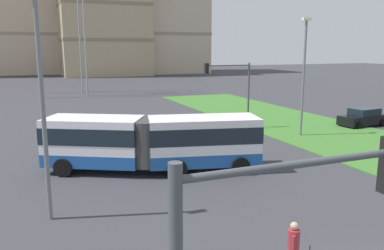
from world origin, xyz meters
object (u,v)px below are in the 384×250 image
car_grey_wagon (81,140)px  streetlight_median (304,73)px  pedestrian_crossing (293,245)px  streetlight_left (42,99)px  articulated_bus (153,142)px  car_black_sedan (363,118)px  traffic_light_far_right (233,83)px

car_grey_wagon → streetlight_median: (16.34, -1.80, 4.15)m
pedestrian_crossing → streetlight_left: 10.30m
car_grey_wagon → articulated_bus: bearing=-61.7°
streetlight_median → streetlight_left: bearing=-155.0°
pedestrian_crossing → articulated_bus: bearing=94.2°
car_black_sedan → car_grey_wagon: (-23.87, 0.55, 0.00)m
car_grey_wagon → streetlight_left: (-2.46, -10.55, 4.08)m
car_black_sedan → car_grey_wagon: bearing=178.7°
streetlight_left → car_grey_wagon: bearing=76.9°
car_grey_wagon → pedestrian_crossing: 18.03m
car_black_sedan → traffic_light_far_right: size_ratio=0.82×
pedestrian_crossing → traffic_light_far_right: (8.54, 19.93, 2.87)m
car_grey_wagon → traffic_light_far_right: bearing=10.7°
streetlight_left → streetlight_median: 20.73m
articulated_bus → streetlight_left: streetlight_left is taller
streetlight_median → articulated_bus: bearing=-162.6°
pedestrian_crossing → streetlight_left: streetlight_left is taller
car_black_sedan → streetlight_left: bearing=-159.2°
car_grey_wagon → pedestrian_crossing: (4.04, -17.57, 0.25)m
car_grey_wagon → traffic_light_far_right: size_ratio=0.80×
articulated_bus → pedestrian_crossing: size_ratio=6.79×
traffic_light_far_right → streetlight_median: (3.76, -4.16, 1.03)m
articulated_bus → car_grey_wagon: articulated_bus is taller
streetlight_left → streetlight_median: (18.80, 8.75, 0.07)m
traffic_light_far_right → streetlight_left: 19.84m
car_black_sedan → car_grey_wagon: same height
car_black_sedan → streetlight_median: size_ratio=0.51×
car_grey_wagon → pedestrian_crossing: pedestrian_crossing is taller
articulated_bus → car_black_sedan: (20.69, 5.38, -0.90)m
streetlight_left → traffic_light_far_right: bearing=40.7°
traffic_light_far_right → streetlight_left: bearing=-139.3°
car_grey_wagon → streetlight_median: streetlight_median is taller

